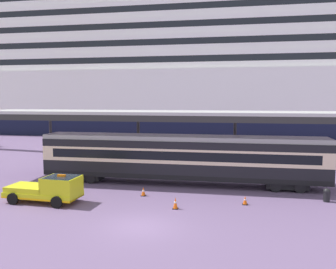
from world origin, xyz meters
The scene contains 9 objects.
ground_plane centered at (0.00, 0.00, 0.00)m, with size 400.00×400.00×0.00m, color slate.
cruise_ship centered at (-7.16, 54.62, 15.00)m, with size 175.90×22.51×42.43m.
platform_canopy centered at (0.75, 10.57, 5.85)m, with size 35.25×5.20×6.11m.
train_carriage centered at (0.75, 10.15, 2.31)m, with size 23.45×2.81×4.11m.
service_truck centered at (-7.38, 3.32, 0.99)m, with size 5.31×2.49×2.02m.
traffic_cone_near centered at (1.38, 3.52, 0.38)m, with size 0.36×0.36×0.78m.
traffic_cone_mid centered at (-1.45, 6.15, 0.33)m, with size 0.36×0.36×0.67m.
traffic_cone_far centered at (5.88, 5.31, 0.30)m, with size 0.36×0.36×0.60m.
quay_bollard centered at (11.50, 7.04, 0.52)m, with size 0.48×0.48×0.96m.
Camera 1 is at (4.99, -18.54, 7.17)m, focal length 37.65 mm.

